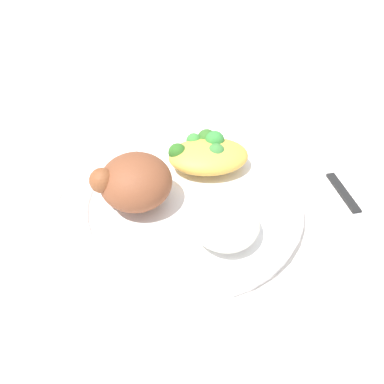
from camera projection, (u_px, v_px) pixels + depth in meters
The scene contains 8 objects.
ground_plane at pixel (192, 209), 0.52m from camera, with size 2.00×2.00×0.00m, color silver.
plate at pixel (192, 203), 0.51m from camera, with size 0.29×0.29×0.02m.
roasted_chicken at pixel (134, 180), 0.48m from camera, with size 0.10×0.09×0.07m.
rice_pile at pixel (225, 222), 0.45m from camera, with size 0.08×0.09×0.03m, color silver.
mac_cheese_with_broccoli at pixel (207, 153), 0.54m from camera, with size 0.11×0.08×0.04m.
fork at pixel (325, 203), 0.52m from camera, with size 0.03×0.14×0.01m.
knife at pixel (357, 212), 0.51m from camera, with size 0.04×0.19×0.01m.
napkin at pixel (49, 170), 0.58m from camera, with size 0.07×0.12×0.00m, color white.
Camera 1 is at (0.03, 0.36, 0.37)m, focal length 36.30 mm.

